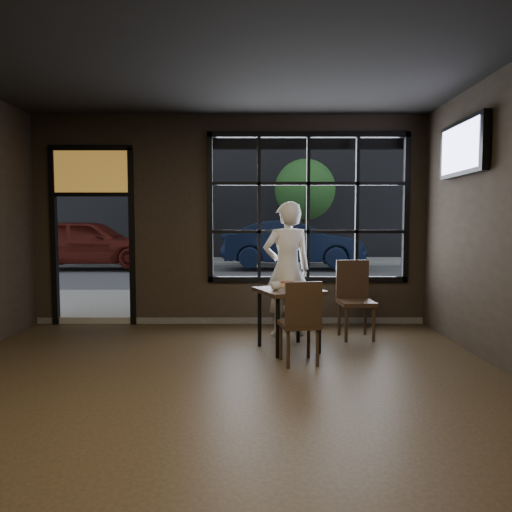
{
  "coord_description": "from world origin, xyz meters",
  "views": [
    {
      "loc": [
        0.39,
        -3.5,
        1.55
      ],
      "look_at": [
        0.4,
        2.2,
        1.15
      ],
      "focal_mm": 32.0,
      "sensor_mm": 36.0,
      "label": 1
    }
  ],
  "objects_px": {
    "chair_near": "(299,322)",
    "navy_car": "(292,244)",
    "cafe_table": "(289,319)",
    "man": "(287,269)"
  },
  "relations": [
    {
      "from": "chair_near",
      "to": "navy_car",
      "type": "distance_m",
      "value": 10.58
    },
    {
      "from": "cafe_table",
      "to": "man",
      "type": "xyz_separation_m",
      "value": [
        0.03,
        0.75,
        0.55
      ]
    },
    {
      "from": "chair_near",
      "to": "navy_car",
      "type": "relative_size",
      "value": 0.2
    },
    {
      "from": "man",
      "to": "chair_near",
      "type": "bearing_deg",
      "value": 79.2
    },
    {
      "from": "cafe_table",
      "to": "navy_car",
      "type": "distance_m",
      "value": 10.05
    },
    {
      "from": "chair_near",
      "to": "man",
      "type": "bearing_deg",
      "value": -98.54
    },
    {
      "from": "man",
      "to": "navy_car",
      "type": "height_order",
      "value": "man"
    },
    {
      "from": "chair_near",
      "to": "man",
      "type": "height_order",
      "value": "man"
    },
    {
      "from": "cafe_table",
      "to": "man",
      "type": "relative_size",
      "value": 0.41
    },
    {
      "from": "cafe_table",
      "to": "man",
      "type": "height_order",
      "value": "man"
    }
  ]
}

